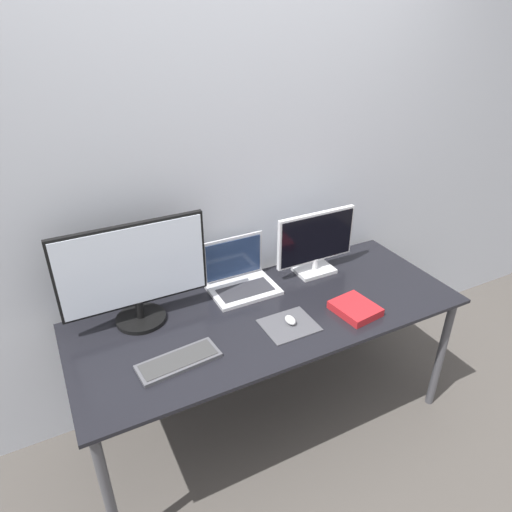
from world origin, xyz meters
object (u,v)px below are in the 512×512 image
(keyboard, at_px, (179,361))
(book, at_px, (355,309))
(monitor_left, at_px, (134,273))
(monitor_right, at_px, (316,242))
(laptop, at_px, (239,276))
(mouse, at_px, (290,320))

(keyboard, height_order, book, book)
(monitor_left, bearing_deg, book, -23.72)
(book, bearing_deg, monitor_right, 84.93)
(laptop, height_order, keyboard, laptop)
(keyboard, relative_size, book, 1.57)
(monitor_right, height_order, mouse, monitor_right)
(monitor_right, distance_m, mouse, 0.52)
(monitor_right, bearing_deg, mouse, -136.17)
(keyboard, distance_m, book, 0.87)
(laptop, distance_m, mouse, 0.40)
(monitor_left, bearing_deg, monitor_right, 0.00)
(monitor_left, relative_size, mouse, 9.79)
(monitor_right, xyz_separation_m, book, (-0.04, -0.41, -0.16))
(mouse, distance_m, book, 0.33)
(monitor_left, distance_m, laptop, 0.57)
(keyboard, xyz_separation_m, book, (0.87, -0.05, 0.01))
(laptop, height_order, book, laptop)
(laptop, xyz_separation_m, mouse, (0.07, -0.39, -0.04))
(mouse, relative_size, book, 0.30)
(monitor_left, xyz_separation_m, keyboard, (0.06, -0.36, -0.25))
(monitor_left, distance_m, monitor_right, 0.97)
(laptop, height_order, mouse, laptop)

